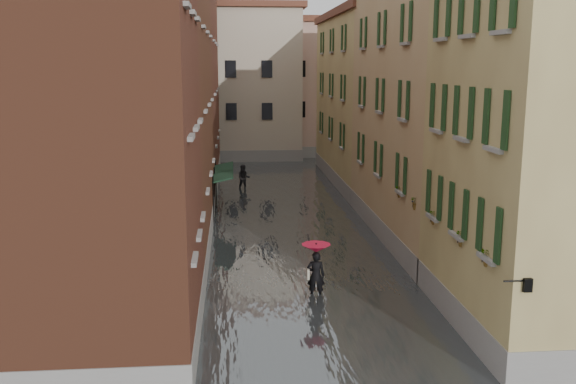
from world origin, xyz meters
name	(u,v)px	position (x,y,z in m)	size (l,w,h in m)	color
ground	(320,312)	(0.00, 0.00, 0.00)	(120.00, 120.00, 0.00)	#5A5B5D
floodwater	(288,220)	(0.00, 13.00, 0.10)	(10.00, 60.00, 0.20)	#515759
building_left_near	(88,132)	(-7.00, -2.00, 6.50)	(6.00, 8.00, 13.00)	brown
building_left_mid	(142,112)	(-7.00, 9.00, 6.25)	(6.00, 14.00, 12.50)	#572D1B
building_left_far	(172,85)	(-7.00, 24.00, 7.00)	(6.00, 16.00, 14.00)	brown
building_right_near	(558,152)	(7.00, -2.00, 5.75)	(6.00, 8.00, 11.50)	#937D4C
building_right_mid	(443,105)	(7.00, 9.00, 6.50)	(6.00, 14.00, 13.00)	tan
building_right_far	(374,102)	(7.00, 24.00, 5.75)	(6.00, 16.00, 11.50)	#937D4C
building_end_cream	(231,86)	(-3.00, 38.00, 6.50)	(12.00, 9.00, 13.00)	#B3A88E
building_end_pink	(327,90)	(6.00, 40.00, 6.00)	(10.00, 9.00, 12.00)	tan
awning_near	(222,177)	(-3.49, 13.16, 2.46)	(1.09, 2.85, 2.80)	#15311F
awning_far	(223,169)	(-3.48, 15.81, 2.47)	(1.09, 3.17, 2.80)	#15311F
wall_lantern	(526,284)	(4.33, -6.00, 3.01)	(0.71, 0.22, 0.35)	black
window_planters	(438,208)	(4.12, 0.39, 3.51)	(0.59, 10.23, 0.84)	brown
pedestrian_main	(316,265)	(0.01, 1.31, 1.29)	(1.06, 1.06, 2.06)	black
pedestrian_far	(244,178)	(-2.22, 21.67, 0.91)	(0.88, 0.69, 1.81)	black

